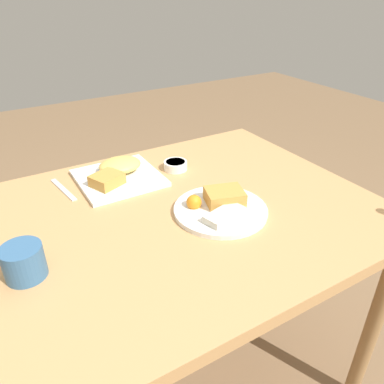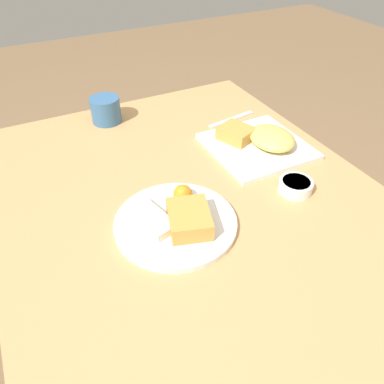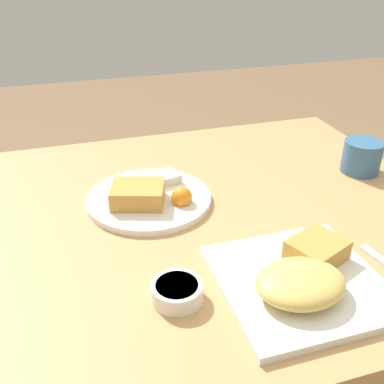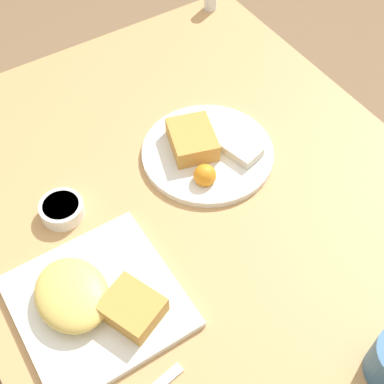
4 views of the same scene
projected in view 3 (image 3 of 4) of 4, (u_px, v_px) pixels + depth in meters
dining_table at (193, 247)px, 0.97m from camera, size 1.10×0.88×0.78m
plate_square_near at (302, 278)px, 0.72m from camera, size 0.26×0.26×0.06m
plate_oval_far at (149, 196)px, 0.96m from camera, size 0.27×0.27×0.05m
sauce_ramekin at (177, 291)px, 0.70m from camera, size 0.08×0.08×0.03m
coffee_mug at (362, 157)px, 1.08m from camera, size 0.09×0.09×0.08m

